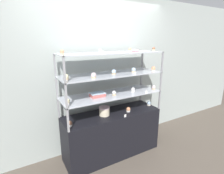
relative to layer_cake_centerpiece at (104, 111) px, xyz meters
name	(u,v)px	position (x,y,z in m)	size (l,w,h in m)	color
ground_plane	(112,153)	(0.15, 0.02, -0.81)	(20.00, 20.00, 0.00)	brown
back_wall	(100,74)	(0.15, 0.42, 0.49)	(8.00, 0.05, 2.60)	#A8B2AD
display_base	(112,133)	(0.15, 0.02, -0.44)	(1.58, 0.52, 0.74)	black
display_riser_lower	(112,95)	(0.15, 0.02, 0.23)	(1.58, 0.52, 0.32)	#99999E
display_riser_middle	(112,75)	(0.15, 0.02, 0.55)	(1.58, 0.52, 0.32)	#99999E
display_riser_upper	(112,54)	(0.15, 0.02, 0.87)	(1.58, 0.52, 0.32)	#99999E
layer_cake_centerpiece	(104,111)	(0.00, 0.00, 0.00)	(0.16, 0.16, 0.14)	beige
sheet_cake_frosted	(97,95)	(-0.10, 0.01, 0.28)	(0.22, 0.15, 0.06)	#C66660
cupcake_0	(70,124)	(-0.57, -0.08, -0.03)	(0.07, 0.07, 0.08)	white
cupcake_1	(128,110)	(0.40, -0.07, -0.03)	(0.07, 0.07, 0.08)	white
cupcake_2	(149,103)	(0.88, -0.02, -0.03)	(0.07, 0.07, 0.08)	beige
price_tag_0	(125,116)	(0.24, -0.22, -0.05)	(0.04, 0.00, 0.04)	white
cupcake_3	(68,102)	(-0.58, -0.07, 0.28)	(0.06, 0.06, 0.07)	beige
cupcake_4	(114,93)	(0.14, -0.06, 0.28)	(0.06, 0.06, 0.07)	#CCB28C
cupcake_5	(133,90)	(0.50, -0.05, 0.28)	(0.06, 0.06, 0.07)	white
cupcake_6	(154,87)	(0.88, -0.11, 0.28)	(0.06, 0.06, 0.07)	#CCB28C
price_tag_1	(146,92)	(0.63, -0.22, 0.27)	(0.04, 0.00, 0.04)	white
cupcake_7	(66,77)	(-0.56, -0.04, 0.60)	(0.07, 0.07, 0.08)	#CCB28C
cupcake_8	(94,76)	(-0.22, -0.12, 0.60)	(0.07, 0.07, 0.08)	#CCB28C
cupcake_9	(114,72)	(0.15, -0.02, 0.60)	(0.07, 0.07, 0.08)	#CCB28C
cupcake_10	(134,70)	(0.51, -0.04, 0.60)	(0.07, 0.07, 0.08)	#CCB28C
cupcake_11	(153,69)	(0.86, -0.10, 0.60)	(0.07, 0.07, 0.08)	beige
price_tag_2	(135,73)	(0.40, -0.22, 0.59)	(0.04, 0.00, 0.04)	white
cupcake_12	(62,52)	(-0.60, -0.05, 0.92)	(0.05, 0.05, 0.06)	#CCB28C
cupcake_13	(100,51)	(-0.09, -0.07, 0.92)	(0.05, 0.05, 0.06)	beige
cupcake_14	(130,50)	(0.40, -0.08, 0.92)	(0.05, 0.05, 0.06)	white
cupcake_15	(154,49)	(0.90, -0.04, 0.92)	(0.05, 0.05, 0.06)	#CCB28C
price_tag_3	(102,53)	(-0.13, -0.22, 0.91)	(0.04, 0.00, 0.04)	white
donut_glazed	(134,50)	(0.55, 0.02, 0.90)	(0.14, 0.14, 0.03)	#EFB2BC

